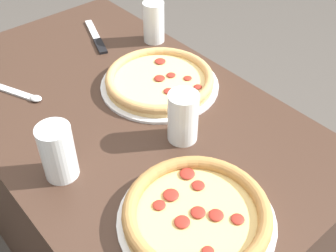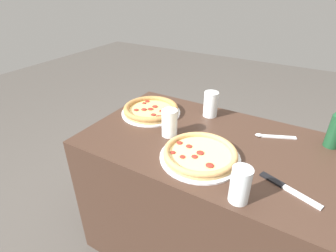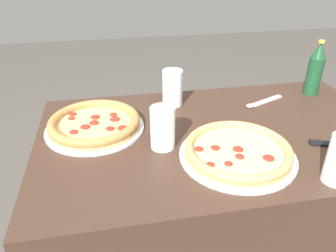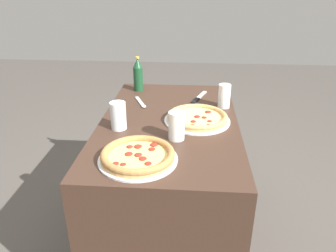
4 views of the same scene
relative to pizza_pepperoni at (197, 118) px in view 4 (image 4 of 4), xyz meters
The scene contains 10 objects.
ground_plane 0.74m from the pizza_pepperoni, 90.94° to the right, with size 8.00×8.00×0.00m, color #4C4742.
table 0.40m from the pizza_pepperoni, 90.94° to the right, with size 1.15×0.68×0.71m.
pizza_pepperoni is the anchor object (origin of this frame).
pizza_salami 0.46m from the pizza_pepperoni, 30.85° to the right, with size 0.32×0.32×0.04m.
glass_orange_juice 0.26m from the pizza_pepperoni, 144.64° to the left, with size 0.07×0.07×0.13m.
glass_mango_juice 0.22m from the pizza_pepperoni, 25.50° to the right, with size 0.07×0.07×0.13m.
glass_lemonade 0.39m from the pizza_pepperoni, 73.63° to the right, with size 0.07×0.07×0.13m.
beer_bottle 0.59m from the pizza_pepperoni, 141.09° to the right, with size 0.06×0.06×0.21m.
knife 0.34m from the pizza_pepperoni, behind, with size 0.22×0.10×0.01m.
spoon 0.38m from the pizza_pepperoni, 124.89° to the right, with size 0.18×0.09×0.01m.
Camera 4 is at (1.49, 0.11, 1.38)m, focal length 35.00 mm.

